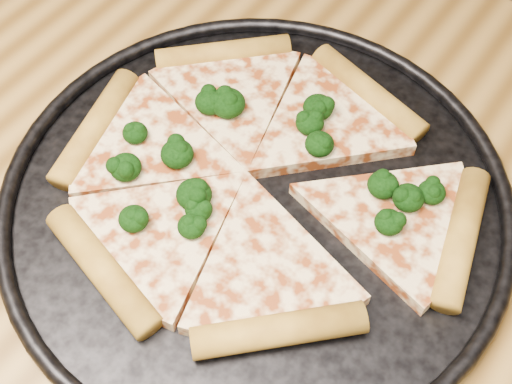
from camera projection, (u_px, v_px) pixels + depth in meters
The scene contains 4 objects.
dining_table at pixel (159, 332), 0.59m from camera, with size 1.20×0.90×0.75m.
pizza_pan at pixel (256, 198), 0.55m from camera, with size 0.41×0.41×0.02m.
pizza at pixel (254, 175), 0.55m from camera, with size 0.35×0.32×0.02m.
broccoli_florets at pixel (255, 159), 0.55m from camera, with size 0.24×0.20×0.02m.
Camera 1 is at (0.20, -0.14, 1.21)m, focal length 48.77 mm.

